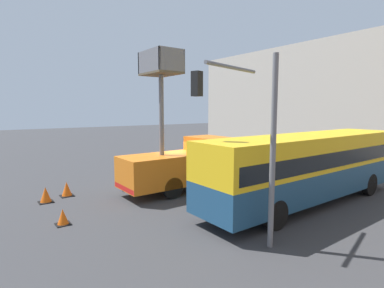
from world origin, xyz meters
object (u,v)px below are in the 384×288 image
road_worker_directing (233,191)px  traffic_cone_far_side (46,195)px  traffic_cone_mid_road (63,217)px  utility_truck (180,162)px  road_worker_near_truck (124,175)px  traffic_light_pole (243,119)px  traffic_cone_near_truck (67,189)px  city_bus (309,163)px

road_worker_directing → traffic_cone_far_side: bearing=-110.0°
traffic_cone_mid_road → utility_truck: bearing=102.0°
utility_truck → traffic_cone_far_side: bearing=-108.0°
utility_truck → road_worker_directing: 4.21m
traffic_cone_mid_road → road_worker_near_truck: bearing=128.6°
traffic_light_pole → traffic_cone_near_truck: size_ratio=8.35×
road_worker_near_truck → road_worker_directing: 6.31m
utility_truck → traffic_cone_mid_road: bearing=-78.0°
city_bus → traffic_cone_mid_road: bearing=150.2°
traffic_light_pole → traffic_cone_near_truck: (-8.68, -3.52, -3.71)m
utility_truck → road_worker_directing: bearing=-2.0°
city_bus → utility_truck: bearing=115.8°
traffic_light_pole → utility_truck: bearing=164.6°
traffic_light_pole → traffic_cone_mid_road: size_ratio=9.94×
traffic_light_pole → road_worker_near_truck: size_ratio=3.40×
road_worker_near_truck → traffic_cone_mid_road: bearing=89.1°
road_worker_near_truck → traffic_cone_far_side: size_ratio=2.42×
utility_truck → road_worker_directing: utility_truck is taller
utility_truck → road_worker_near_truck: utility_truck is taller
traffic_cone_far_side → traffic_cone_near_truck: bearing=114.9°
road_worker_directing → traffic_cone_near_truck: (-6.69, -5.07, -0.59)m
traffic_light_pole → traffic_cone_far_side: size_ratio=8.22×
traffic_cone_near_truck → traffic_cone_mid_road: (3.88, -1.09, -0.06)m
utility_truck → traffic_cone_near_truck: (-2.53, -5.22, -1.22)m
utility_truck → traffic_cone_near_truck: size_ratio=9.98×
utility_truck → traffic_cone_far_side: size_ratio=9.83×
traffic_cone_near_truck → traffic_cone_far_side: traffic_cone_far_side is taller
road_worker_near_truck → traffic_cone_near_truck: bearing=33.7°
road_worker_near_truck → traffic_cone_far_side: road_worker_near_truck is taller
road_worker_directing → traffic_cone_far_side: size_ratio=2.53×
traffic_cone_mid_road → traffic_cone_near_truck: bearing=164.3°
city_bus → traffic_cone_far_side: size_ratio=16.41×
utility_truck → city_bus: utility_truck is taller
utility_truck → city_bus: (5.32, 3.53, 0.33)m
road_worker_directing → traffic_cone_near_truck: size_ratio=2.57×
road_worker_directing → traffic_cone_mid_road: road_worker_directing is taller
utility_truck → road_worker_directing: (4.16, -0.15, -0.63)m
traffic_cone_mid_road → city_bus: bearing=68.0°
city_bus → traffic_light_pole: size_ratio=2.00×
city_bus → road_worker_near_truck: (-7.02, -6.01, -1.01)m
city_bus → traffic_cone_near_truck: city_bus is taller
road_worker_directing → utility_truck: bearing=-156.8°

